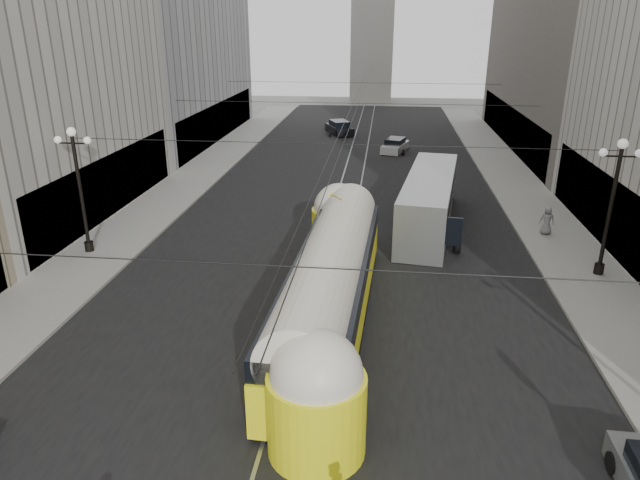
# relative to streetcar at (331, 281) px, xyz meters

# --- Properties ---
(road) EXTENTS (20.00, 85.00, 0.02)m
(road) POSITION_rel_streetcar_xyz_m (-0.50, 20.32, -1.85)
(road) COLOR black
(road) RESTS_ON ground
(sidewalk_left) EXTENTS (4.00, 72.00, 0.15)m
(sidewalk_left) POSITION_rel_streetcar_xyz_m (-12.50, 23.82, -1.77)
(sidewalk_left) COLOR gray
(sidewalk_left) RESTS_ON ground
(sidewalk_right) EXTENTS (4.00, 72.00, 0.15)m
(sidewalk_right) POSITION_rel_streetcar_xyz_m (11.50, 23.82, -1.77)
(sidewalk_right) COLOR gray
(sidewalk_right) RESTS_ON ground
(rail_left) EXTENTS (0.12, 85.00, 0.04)m
(rail_left) POSITION_rel_streetcar_xyz_m (-1.25, 20.32, -1.85)
(rail_left) COLOR gray
(rail_left) RESTS_ON ground
(rail_right) EXTENTS (0.12, 85.00, 0.04)m
(rail_right) POSITION_rel_streetcar_xyz_m (0.25, 20.32, -1.85)
(rail_right) COLOR gray
(rail_right) RESTS_ON ground
(lamppost_left_mid) EXTENTS (1.86, 0.44, 6.37)m
(lamppost_left_mid) POSITION_rel_streetcar_xyz_m (-13.10, 5.82, 1.90)
(lamppost_left_mid) COLOR black
(lamppost_left_mid) RESTS_ON sidewalk_left
(lamppost_right_mid) EXTENTS (1.86, 0.44, 6.37)m
(lamppost_right_mid) POSITION_rel_streetcar_xyz_m (12.10, 5.82, 1.90)
(lamppost_right_mid) COLOR black
(lamppost_right_mid) RESTS_ON sidewalk_right
(catenary) EXTENTS (25.00, 72.00, 0.23)m
(catenary) POSITION_rel_streetcar_xyz_m (-0.38, 19.31, 4.03)
(catenary) COLOR black
(catenary) RESTS_ON ground
(streetcar) EXTENTS (3.35, 17.23, 3.78)m
(streetcar) POSITION_rel_streetcar_xyz_m (0.00, 0.00, 0.00)
(streetcar) COLOR #FBF715
(streetcar) RESTS_ON ground
(city_bus) EXTENTS (4.22, 12.33, 3.06)m
(city_bus) POSITION_rel_streetcar_xyz_m (4.53, 12.05, -0.17)
(city_bus) COLOR #97999C
(city_bus) RESTS_ON ground
(sedan_white_far) EXTENTS (2.68, 4.31, 1.27)m
(sedan_white_far) POSITION_rel_streetcar_xyz_m (2.82, 32.37, -1.28)
(sedan_white_far) COLOR white
(sedan_white_far) RESTS_ON ground
(sedan_dark_far) EXTENTS (3.45, 4.90, 1.43)m
(sedan_dark_far) POSITION_rel_streetcar_xyz_m (-2.99, 40.64, -1.20)
(sedan_dark_far) COLOR black
(sedan_dark_far) RESTS_ON ground
(pedestrian_sidewalk_right) EXTENTS (0.83, 0.56, 1.62)m
(pedestrian_sidewalk_right) POSITION_rel_streetcar_xyz_m (10.97, 11.05, -0.89)
(pedestrian_sidewalk_right) COLOR slate
(pedestrian_sidewalk_right) RESTS_ON sidewalk_right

